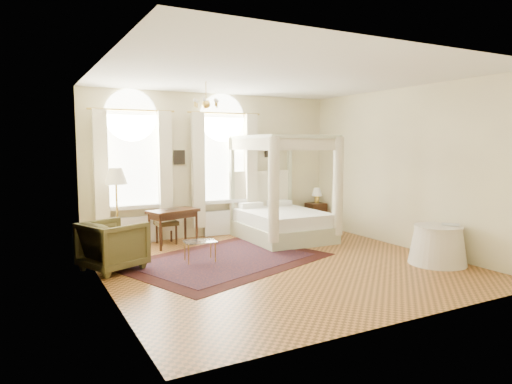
# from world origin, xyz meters

# --- Properties ---
(ground) EXTENTS (6.00, 6.00, 0.00)m
(ground) POSITION_xyz_m (0.00, 0.00, 0.00)
(ground) COLOR #AE6B32
(ground) RESTS_ON ground
(room_walls) EXTENTS (6.00, 6.00, 6.00)m
(room_walls) POSITION_xyz_m (0.00, 0.00, 1.98)
(room_walls) COLOR beige
(room_walls) RESTS_ON ground
(window_left) EXTENTS (1.62, 0.27, 3.29)m
(window_left) POSITION_xyz_m (-1.90, 2.87, 1.49)
(window_left) COLOR white
(window_left) RESTS_ON room_walls
(window_right) EXTENTS (1.62, 0.27, 3.29)m
(window_right) POSITION_xyz_m (0.20, 2.87, 1.49)
(window_right) COLOR white
(window_right) RESTS_ON room_walls
(chandelier) EXTENTS (0.51, 0.45, 0.50)m
(chandelier) POSITION_xyz_m (-0.90, 1.20, 2.91)
(chandelier) COLOR gold
(chandelier) RESTS_ON room_walls
(wall_pictures) EXTENTS (2.54, 0.03, 0.39)m
(wall_pictures) POSITION_xyz_m (0.09, 2.97, 1.89)
(wall_pictures) COLOR black
(wall_pictures) RESTS_ON room_walls
(canopy_bed) EXTENTS (1.80, 2.19, 2.34)m
(canopy_bed) POSITION_xyz_m (1.17, 1.84, 0.53)
(canopy_bed) COLOR #B8BD9A
(canopy_bed) RESTS_ON ground
(nightstand) EXTENTS (0.45, 0.41, 0.63)m
(nightstand) POSITION_xyz_m (2.70, 2.70, 0.32)
(nightstand) COLOR #351E0E
(nightstand) RESTS_ON ground
(nightstand_lamp) EXTENTS (0.26, 0.26, 0.39)m
(nightstand_lamp) POSITION_xyz_m (2.78, 2.77, 0.89)
(nightstand_lamp) COLOR gold
(nightstand_lamp) RESTS_ON nightstand
(writing_desk) EXTENTS (1.15, 0.81, 0.78)m
(writing_desk) POSITION_xyz_m (-1.22, 2.33, 0.66)
(writing_desk) COLOR #351E0E
(writing_desk) RESTS_ON ground
(laptop) EXTENTS (0.36, 0.26, 0.03)m
(laptop) POSITION_xyz_m (-1.29, 2.30, 0.79)
(laptop) COLOR black
(laptop) RESTS_ON writing_desk
(stool) EXTENTS (0.45, 0.45, 0.50)m
(stool) POSITION_xyz_m (-1.29, 2.59, 0.42)
(stool) COLOR #483B1E
(stool) RESTS_ON ground
(armchair) EXTENTS (1.22, 1.20, 0.85)m
(armchair) POSITION_xyz_m (-2.70, 1.02, 0.42)
(armchair) COLOR #48411F
(armchair) RESTS_ON ground
(coffee_table) EXTENTS (0.61, 0.46, 0.39)m
(coffee_table) POSITION_xyz_m (-1.20, 0.83, 0.35)
(coffee_table) COLOR white
(coffee_table) RESTS_ON ground
(floor_lamp) EXTENTS (0.43, 0.43, 1.68)m
(floor_lamp) POSITION_xyz_m (-2.38, 2.27, 1.43)
(floor_lamp) COLOR gold
(floor_lamp) RESTS_ON ground
(oriental_rug) EXTENTS (4.21, 3.62, 0.01)m
(oriental_rug) POSITION_xyz_m (-0.77, 0.70, 0.01)
(oriental_rug) COLOR #38100D
(oriental_rug) RESTS_ON ground
(side_table) EXTENTS (1.02, 1.02, 0.69)m
(side_table) POSITION_xyz_m (2.53, -1.30, 0.34)
(side_table) COLOR silver
(side_table) RESTS_ON ground
(book) EXTENTS (0.35, 0.37, 0.03)m
(book) POSITION_xyz_m (2.65, -1.45, 0.71)
(book) COLOR black
(book) RESTS_ON side_table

